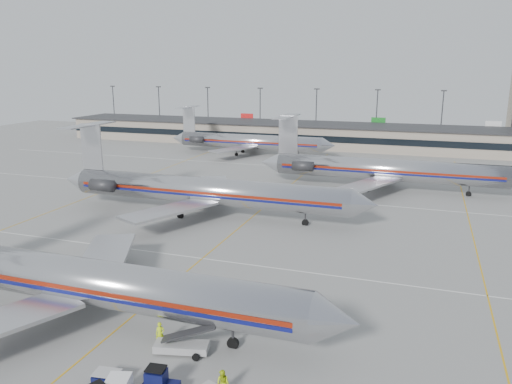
% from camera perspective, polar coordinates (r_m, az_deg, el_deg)
% --- Properties ---
extents(ground, '(260.00, 260.00, 0.00)m').
position_cam_1_polar(ground, '(49.93, -11.08, -11.47)').
color(ground, gray).
rests_on(ground, ground).
extents(apron_markings, '(160.00, 0.15, 0.02)m').
position_cam_1_polar(apron_markings, '(58.03, -6.15, -7.55)').
color(apron_markings, silver).
rests_on(apron_markings, ground).
extents(terminal, '(162.00, 17.00, 6.25)m').
position_cam_1_polar(terminal, '(139.87, 9.23, 6.39)').
color(terminal, gray).
rests_on(terminal, ground).
extents(light_mast_row, '(163.60, 0.40, 15.28)m').
position_cam_1_polar(light_mast_row, '(153.07, 10.23, 9.03)').
color(light_mast_row, '#38383D').
rests_on(light_mast_row, ground).
extents(jet_foreground, '(49.19, 28.97, 12.88)m').
position_cam_1_polar(jet_foreground, '(46.73, -21.22, -9.01)').
color(jet_foreground, '#B9B9BE').
rests_on(jet_foreground, ground).
extents(jet_second_row, '(49.58, 29.19, 12.98)m').
position_cam_1_polar(jet_second_row, '(73.85, -6.36, 0.22)').
color(jet_second_row, '#B9B9BE').
rests_on(jet_second_row, ground).
extents(jet_third_row, '(46.99, 28.91, 12.85)m').
position_cam_1_polar(jet_third_row, '(91.60, 14.17, 2.54)').
color(jet_third_row, '#B9B9BE').
rests_on(jet_third_row, ground).
extents(jet_back_row, '(43.02, 26.46, 11.76)m').
position_cam_1_polar(jet_back_row, '(125.52, -1.06, 5.83)').
color(jet_back_row, '#B9B9BE').
rests_on(jet_back_row, ground).
extents(tug_right, '(2.54, 1.48, 1.96)m').
position_cam_1_polar(tug_right, '(36.12, -11.04, -20.58)').
color(tug_right, '#0B0F3C').
rests_on(tug_right, ground).
extents(cart_inner, '(1.93, 1.44, 1.02)m').
position_cam_1_polar(cart_inner, '(37.94, -16.64, -19.73)').
color(cart_inner, '#0B0F3C').
rests_on(cart_inner, ground).
extents(belt_loader, '(5.04, 2.41, 2.58)m').
position_cam_1_polar(belt_loader, '(40.21, -8.39, -16.91)').
color(belt_loader, '#A2A2A2').
rests_on(belt_loader, ground).
extents(ramp_worker_near, '(0.84, 0.73, 1.94)m').
position_cam_1_polar(ramp_worker_near, '(41.34, -10.89, -15.65)').
color(ramp_worker_near, '#C9EA16').
rests_on(ramp_worker_near, ground).
extents(ramp_worker_far, '(1.02, 0.86, 1.88)m').
position_cam_1_polar(ramp_worker_far, '(35.44, -3.81, -20.99)').
color(ramp_worker_far, '#C0DC14').
rests_on(ramp_worker_far, ground).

